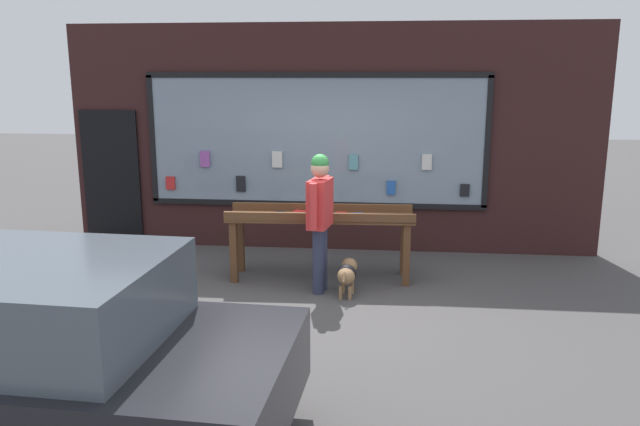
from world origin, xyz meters
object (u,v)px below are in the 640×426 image
display_table_main (321,222)px  person_browsing (320,212)px  parked_car (10,350)px  small_dog (347,273)px

display_table_main → person_browsing: bearing=-84.8°
display_table_main → parked_car: bearing=-113.9°
display_table_main → small_dog: (0.39, -0.63, -0.48)m
person_browsing → parked_car: 3.96m
small_dog → person_browsing: bearing=77.1°
small_dog → parked_car: 4.05m
person_browsing → parked_car: size_ratio=0.42×
person_browsing → parked_car: person_browsing is taller
display_table_main → parked_car: (-1.78, -4.02, -0.02)m
person_browsing → parked_car: (-1.83, -3.50, -0.27)m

